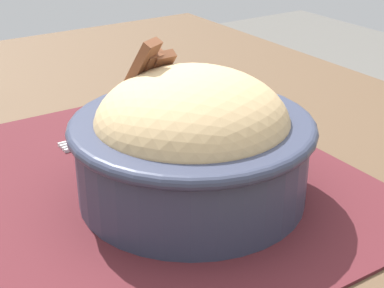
# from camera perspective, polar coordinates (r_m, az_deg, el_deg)

# --- Properties ---
(table) EXTENTS (1.19, 0.76, 0.76)m
(table) POSITION_cam_1_polar(r_m,az_deg,el_deg) (0.58, 0.04, -10.89)
(table) COLOR #4C3826
(table) RESTS_ON ground_plane
(placemat) EXTENTS (0.42, 0.35, 0.00)m
(placemat) POSITION_cam_1_polar(r_m,az_deg,el_deg) (0.55, -3.57, -3.49)
(placemat) COLOR #47191E
(placemat) RESTS_ON table
(bowl) EXTENTS (0.21, 0.21, 0.14)m
(bowl) POSITION_cam_1_polar(r_m,az_deg,el_deg) (0.49, -0.02, 0.35)
(bowl) COLOR #2D3347
(bowl) RESTS_ON placemat
(fork) EXTENTS (0.02, 0.13, 0.00)m
(fork) POSITION_cam_1_polar(r_m,az_deg,el_deg) (0.63, -7.84, 0.84)
(fork) COLOR silver
(fork) RESTS_ON placemat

